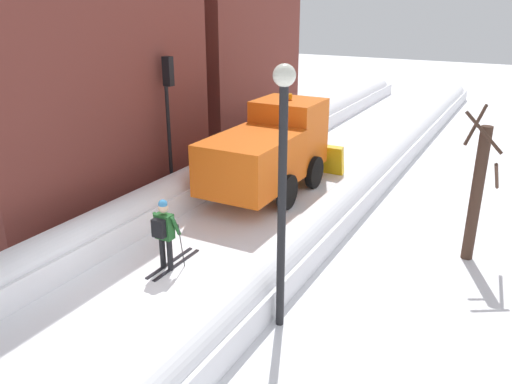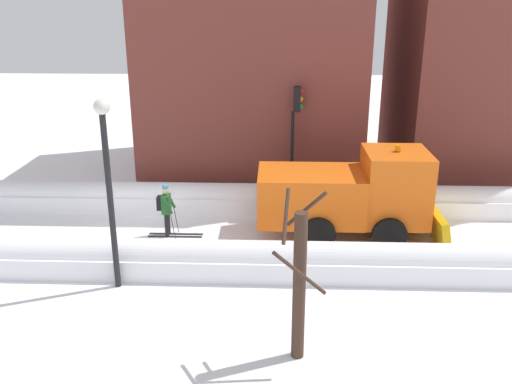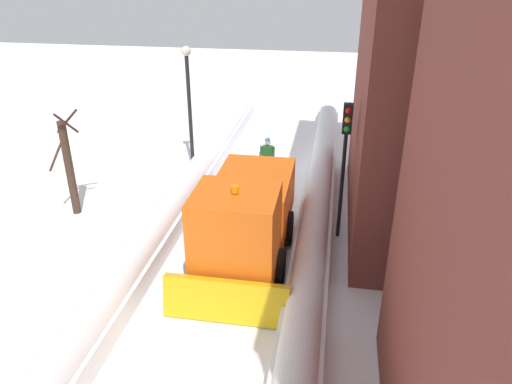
# 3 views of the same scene
# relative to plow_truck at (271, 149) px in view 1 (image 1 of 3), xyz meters

# --- Properties ---
(ground_plane) EXTENTS (80.00, 80.00, 0.00)m
(ground_plane) POSITION_rel_plow_truck_xyz_m (0.49, 3.12, -1.48)
(ground_plane) COLOR white
(snowbank_left) EXTENTS (1.10, 36.00, 1.10)m
(snowbank_left) POSITION_rel_plow_truck_xyz_m (-1.96, 3.12, -0.98)
(snowbank_left) COLOR white
(snowbank_left) RESTS_ON ground
(snowbank_right) EXTENTS (1.10, 36.00, 1.07)m
(snowbank_right) POSITION_rel_plow_truck_xyz_m (2.94, 3.12, -1.00)
(snowbank_right) COLOR white
(snowbank_right) RESTS_ON ground
(building_brick_near) EXTENTS (8.92, 8.85, 10.81)m
(building_brick_near) POSITION_rel_plow_truck_xyz_m (-7.47, -3.47, 3.93)
(building_brick_near) COLOR brown
(building_brick_near) RESTS_ON ground
(building_brick_mid) EXTENTS (7.57, 7.78, 11.61)m
(building_brick_mid) POSITION_rel_plow_truck_xyz_m (-7.47, 6.66, 4.33)
(building_brick_mid) COLOR brown
(building_brick_mid) RESTS_ON ground
(plow_truck) EXTENTS (3.20, 5.98, 3.12)m
(plow_truck) POSITION_rel_plow_truck_xyz_m (0.00, 0.00, 0.00)
(plow_truck) COLOR orange
(plow_truck) RESTS_ON ground
(skier) EXTENTS (0.62, 1.80, 1.81)m
(skier) POSITION_rel_plow_truck_xyz_m (0.24, -6.02, -0.48)
(skier) COLOR black
(skier) RESTS_ON ground
(traffic_light_pole) EXTENTS (0.28, 0.42, 4.51)m
(traffic_light_pole) POSITION_rel_plow_truck_xyz_m (-2.73, -1.77, 1.68)
(traffic_light_pole) COLOR black
(traffic_light_pole) RESTS_ON ground
(street_lamp) EXTENTS (0.40, 0.40, 5.16)m
(street_lamp) POSITION_rel_plow_truck_xyz_m (3.65, -6.74, 1.80)
(street_lamp) COLOR black
(street_lamp) RESTS_ON ground
(bare_tree_near) EXTENTS (0.95, 1.12, 3.84)m
(bare_tree_near) POSITION_rel_plow_truck_xyz_m (6.58, -1.93, 0.33)
(bare_tree_near) COLOR #412C21
(bare_tree_near) RESTS_ON ground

